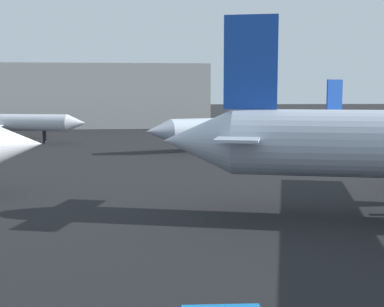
% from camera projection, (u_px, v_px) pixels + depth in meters
% --- Properties ---
extents(airplane_far_left, '(31.83, 20.11, 9.41)m').
position_uv_depth(airplane_far_left, '(263.00, 127.00, 71.90)').
color(airplane_far_left, '#B2BCCC').
rests_on(airplane_far_left, ground_plane).
extents(airplane_far_right, '(25.67, 20.97, 9.14)m').
position_uv_depth(airplane_far_right, '(1.00, 122.00, 80.37)').
color(airplane_far_right, silver).
rests_on(airplane_far_right, ground_plane).
extents(terminal_building, '(68.81, 26.96, 13.41)m').
position_uv_depth(terminal_building, '(51.00, 96.00, 120.63)').
color(terminal_building, '#B7B7B2').
rests_on(terminal_building, ground_plane).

